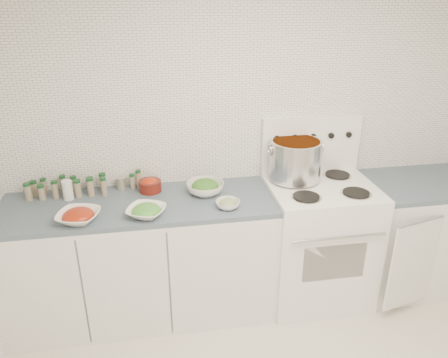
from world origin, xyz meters
TOP-DOWN VIEW (x-y plane):
  - room_walls at (0.00, 0.00)m, footprint 3.54×3.04m
  - counter_left at (-0.82, 1.19)m, footprint 1.85×0.62m
  - stove at (0.48, 1.19)m, footprint 0.76×0.70m
  - counter_right at (1.30, 1.19)m, footprint 0.89×0.73m
  - stock_pot at (0.31, 1.32)m, footprint 0.40×0.38m
  - bowl_tomato at (-1.18, 1.00)m, footprint 0.31×0.31m
  - bowl_snowpea at (-0.77, 1.00)m, footprint 0.31×0.31m
  - bowl_broccoli at (-0.35, 1.26)m, footprint 0.28×0.28m
  - bowl_zucchini at (-0.24, 1.02)m, footprint 0.21×0.21m
  - bowl_pepper at (-0.74, 1.37)m, footprint 0.16×0.16m
  - salt_canister at (-1.29, 1.33)m, footprint 0.09×0.09m
  - tin_can at (-0.94, 1.44)m, footprint 0.08×0.08m
  - spice_cluster at (-1.25, 1.40)m, footprint 0.78×0.15m

SIDE VIEW (x-z plane):
  - counter_right at x=1.30m, z-range 0.00..0.90m
  - counter_left at x=-0.82m, z-range 0.00..0.90m
  - stove at x=0.48m, z-range -0.18..1.18m
  - bowl_zucchini at x=-0.24m, z-range 0.90..0.96m
  - bowl_snowpea at x=-0.77m, z-range 0.89..0.97m
  - bowl_tomato at x=-1.18m, z-range 0.89..0.98m
  - tin_can at x=-0.94m, z-range 0.90..0.99m
  - bowl_pepper at x=-0.74m, z-range 0.90..1.00m
  - bowl_broccoli at x=-0.35m, z-range 0.90..1.00m
  - spice_cluster at x=-1.25m, z-range 0.90..1.03m
  - salt_canister at x=-1.29m, z-range 0.90..1.04m
  - stock_pot at x=0.31m, z-range 0.96..1.24m
  - room_walls at x=0.00m, z-range 0.30..2.82m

